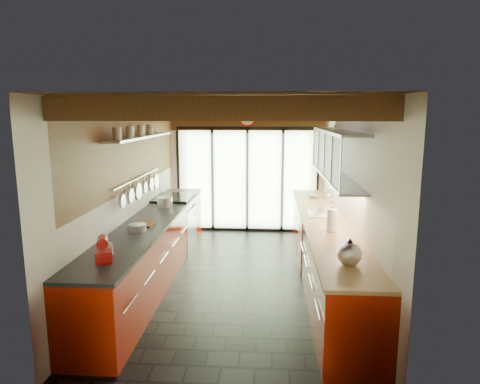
{
  "coord_description": "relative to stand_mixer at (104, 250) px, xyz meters",
  "views": [
    {
      "loc": [
        0.44,
        -6.05,
        2.43
      ],
      "look_at": [
        0.0,
        0.4,
        1.25
      ],
      "focal_mm": 32.0,
      "sensor_mm": 36.0,
      "label": 1
    }
  ],
  "objects": [
    {
      "name": "upper_cabinets_right",
      "position": [
        2.7,
        2.16,
        0.83
      ],
      "size": [
        0.34,
        3.0,
        3.0
      ],
      "color": "silver",
      "rests_on": "ground"
    },
    {
      "name": "pot_large",
      "position": [
        0.0,
        2.64,
        -0.03
      ],
      "size": [
        0.31,
        0.31,
        0.16
      ],
      "primitive_type": "cylinder",
      "rotation": [
        0.0,
        0.0,
        -0.29
      ],
      "color": "silver",
      "rests_on": "left_counter"
    },
    {
      "name": "pot_small",
      "position": [
        0.0,
        1.14,
        -0.06
      ],
      "size": [
        0.27,
        0.27,
        0.09
      ],
      "primitive_type": "cylinder",
      "rotation": [
        0.0,
        0.0,
        0.19
      ],
      "color": "silver",
      "rests_on": "left_counter"
    },
    {
      "name": "right_counter",
      "position": [
        2.54,
        1.86,
        -0.56
      ],
      "size": [
        0.68,
        5.0,
        0.92
      ],
      "color": "#9C1905",
      "rests_on": "ground"
    },
    {
      "name": "cutting_board",
      "position": [
        0.0,
        1.45,
        -0.09
      ],
      "size": [
        0.28,
        0.38,
        0.03
      ],
      "primitive_type": "cube",
      "rotation": [
        0.0,
        0.0,
        -0.02
      ],
      "color": "brown",
      "rests_on": "left_counter"
    },
    {
      "name": "ceiling_beams",
      "position": [
        1.27,
        2.24,
        1.44
      ],
      "size": [
        3.14,
        5.06,
        4.9
      ],
      "color": "#593316",
      "rests_on": "ground"
    },
    {
      "name": "kettle",
      "position": [
        2.54,
        0.03,
        0.02
      ],
      "size": [
        0.28,
        0.33,
        0.29
      ],
      "color": "silver",
      "rests_on": "right_counter"
    },
    {
      "name": "room_shell",
      "position": [
        1.27,
        1.86,
        0.63
      ],
      "size": [
        5.5,
        5.5,
        5.5
      ],
      "color": "silver",
      "rests_on": "ground"
    },
    {
      "name": "range_stove",
      "position": [
        -0.01,
        3.31,
        -0.55
      ],
      "size": [
        0.66,
        0.9,
        0.97
      ],
      "color": "silver",
      "rests_on": "ground"
    },
    {
      "name": "sink_assembly",
      "position": [
        2.56,
        2.26,
        -0.06
      ],
      "size": [
        0.45,
        0.52,
        0.43
      ],
      "color": "silver",
      "rests_on": "right_counter"
    },
    {
      "name": "paper_towel",
      "position": [
        2.54,
        1.27,
        0.05
      ],
      "size": [
        0.16,
        0.16,
        0.36
      ],
      "color": "white",
      "rests_on": "right_counter"
    },
    {
      "name": "left_counter",
      "position": [
        -0.01,
        1.86,
        -0.56
      ],
      "size": [
        0.68,
        5.0,
        0.92
      ],
      "color": "#9C1905",
      "rests_on": "ground"
    },
    {
      "name": "ground",
      "position": [
        1.27,
        1.86,
        -1.02
      ],
      "size": [
        5.5,
        5.5,
        0.0
      ],
      "primitive_type": "plane",
      "color": "black",
      "rests_on": "ground"
    },
    {
      "name": "soap_bottle",
      "position": [
        2.54,
        2.48,
        -0.01
      ],
      "size": [
        0.09,
        0.1,
        0.19
      ],
      "primitive_type": "imported",
      "rotation": [
        0.0,
        0.0,
        -0.09
      ],
      "color": "silver",
      "rests_on": "right_counter"
    },
    {
      "name": "glass_door",
      "position": [
        1.27,
        4.55,
        0.64
      ],
      "size": [
        2.95,
        0.1,
        2.9
      ],
      "color": "#C6EAAD",
      "rests_on": "ground"
    },
    {
      "name": "stand_mixer",
      "position": [
        0.0,
        0.0,
        0.0
      ],
      "size": [
        0.25,
        0.33,
        0.26
      ],
      "color": "red",
      "rests_on": "left_counter"
    },
    {
      "name": "bowl",
      "position": [
        2.54,
        3.57,
        -0.08
      ],
      "size": [
        0.24,
        0.24,
        0.05
      ],
      "primitive_type": "imported",
      "rotation": [
        0.0,
        0.0,
        -0.19
      ],
      "color": "silver",
      "rests_on": "right_counter"
    },
    {
      "name": "left_wall_fixtures",
      "position": [
        -0.2,
        2.11,
        0.78
      ],
      "size": [
        0.28,
        2.6,
        0.96
      ],
      "color": "silver",
      "rests_on": "ground"
    }
  ]
}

